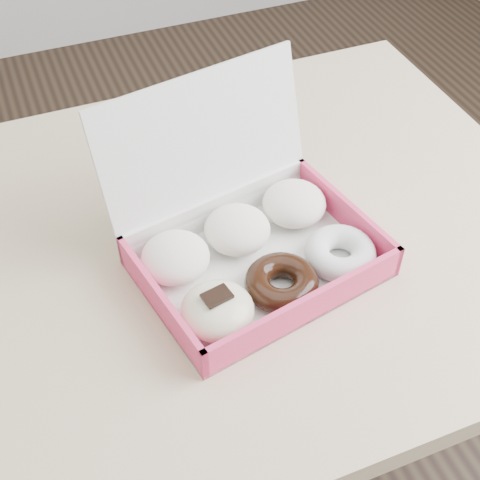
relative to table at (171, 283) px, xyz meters
name	(u,v)px	position (x,y,z in m)	size (l,w,h in m)	color
ground	(193,478)	(0.00, 0.00, -0.67)	(4.00, 4.00, 0.00)	black
table	(171,283)	(0.00, 0.00, 0.00)	(1.20, 0.80, 0.75)	tan
donut_box	(249,244)	(0.10, -0.07, 0.12)	(0.36, 0.34, 0.23)	white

